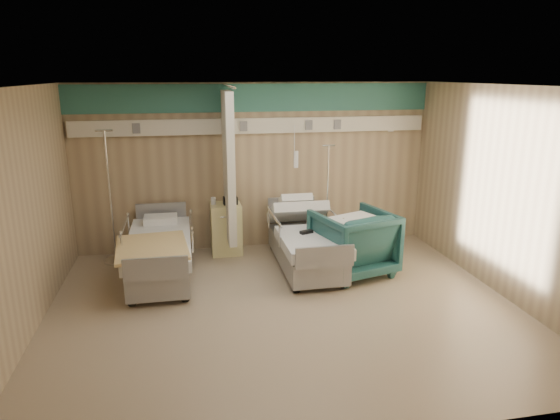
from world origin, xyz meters
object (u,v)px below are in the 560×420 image
object	(u,v)px
bedside_cabinet	(226,229)
iv_stand_right	(327,228)
bed_left	(160,258)
bed_right	(306,248)
visitor_armchair	(353,242)
iv_stand_left	(114,236)

from	to	relation	value
bedside_cabinet	iv_stand_right	xyz separation A→B (m)	(1.71, -0.11, -0.06)
bed_left	bedside_cabinet	size ratio (longest dim) A/B	2.54
bed_left	iv_stand_right	bearing A→B (deg)	15.97
bed_right	bedside_cabinet	world-z (taller)	bedside_cabinet
visitor_armchair	iv_stand_left	world-z (taller)	iv_stand_left
bed_right	iv_stand_right	bearing A→B (deg)	54.50
bed_right	iv_stand_right	distance (m)	0.97
bed_right	bed_left	xyz separation A→B (m)	(-2.20, 0.00, 0.00)
bed_right	bed_left	size ratio (longest dim) A/B	1.00
bed_right	bedside_cabinet	bearing A→B (deg)	141.95
bed_right	bed_left	distance (m)	2.20
bed_left	iv_stand_left	world-z (taller)	iv_stand_left
bed_right	bedside_cabinet	distance (m)	1.46
visitor_armchair	bed_left	bearing A→B (deg)	-22.27
bedside_cabinet	iv_stand_right	bearing A→B (deg)	-3.64
visitor_armchair	iv_stand_right	distance (m)	1.14
visitor_armchair	iv_stand_right	size ratio (longest dim) A/B	0.59
visitor_armchair	iv_stand_right	world-z (taller)	iv_stand_right
bed_left	iv_stand_left	size ratio (longest dim) A/B	1.02
bed_right	iv_stand_left	xyz separation A→B (m)	(-2.95, 0.82, 0.12)
bedside_cabinet	iv_stand_right	size ratio (longest dim) A/B	0.47
bed_right	visitor_armchair	distance (m)	0.76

